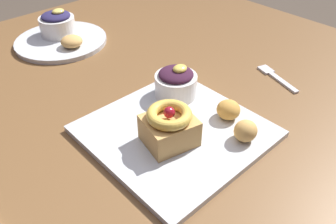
{
  "coord_description": "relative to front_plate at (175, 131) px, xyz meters",
  "views": [
    {
      "loc": [
        -0.38,
        -0.55,
        1.15
      ],
      "look_at": [
        -0.03,
        -0.18,
        0.77
      ],
      "focal_mm": 37.05,
      "sensor_mm": 36.0,
      "label": 1
    }
  ],
  "objects": [
    {
      "name": "dining_table",
      "position": [
        0.03,
        0.2,
        -0.09
      ],
      "size": [
        1.29,
        1.08,
        0.73
      ],
      "color": "brown",
      "rests_on": "ground_plane"
    },
    {
      "name": "fritter_middle",
      "position": [
        0.1,
        -0.04,
        0.02
      ],
      "size": [
        0.04,
        0.05,
        0.04
      ],
      "primitive_type": "ellipsoid",
      "color": "gold",
      "rests_on": "front_plate"
    },
    {
      "name": "cake_slice",
      "position": [
        -0.03,
        -0.02,
        0.04
      ],
      "size": [
        0.1,
        0.09,
        0.07
      ],
      "rotation": [
        0.0,
        0.0,
        -0.23
      ],
      "color": "tan",
      "rests_on": "front_plate"
    },
    {
      "name": "back_pastry",
      "position": [
        0.04,
        0.42,
        0.02
      ],
      "size": [
        0.06,
        0.06,
        0.03
      ],
      "primitive_type": "ellipsoid",
      "color": "tan",
      "rests_on": "back_plate"
    },
    {
      "name": "back_plate",
      "position": [
        0.04,
        0.49,
        0.0
      ],
      "size": [
        0.24,
        0.24,
        0.01
      ],
      "primitive_type": "cylinder",
      "color": "silver",
      "rests_on": "dining_table"
    },
    {
      "name": "back_ramekin",
      "position": [
        0.05,
        0.51,
        0.04
      ],
      "size": [
        0.1,
        0.1,
        0.07
      ],
      "color": "white",
      "rests_on": "back_plate"
    },
    {
      "name": "front_plate",
      "position": [
        0.0,
        0.0,
        0.0
      ],
      "size": [
        0.29,
        0.29,
        0.01
      ],
      "primitive_type": "cube",
      "color": "silver",
      "rests_on": "dining_table"
    },
    {
      "name": "fritter_front",
      "position": [
        0.07,
        -0.1,
        0.03
      ],
      "size": [
        0.04,
        0.04,
        0.04
      ],
      "primitive_type": "ellipsoid",
      "color": "tan",
      "rests_on": "front_plate"
    },
    {
      "name": "fork",
      "position": [
        0.31,
        -0.01,
        -0.0
      ],
      "size": [
        0.06,
        0.12,
        0.0
      ],
      "rotation": [
        0.0,
        0.0,
        1.26
      ],
      "color": "silver",
      "rests_on": "dining_table"
    },
    {
      "name": "berry_ramekin",
      "position": [
        0.08,
        0.08,
        0.04
      ],
      "size": [
        0.09,
        0.09,
        0.07
      ],
      "color": "white",
      "rests_on": "front_plate"
    }
  ]
}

